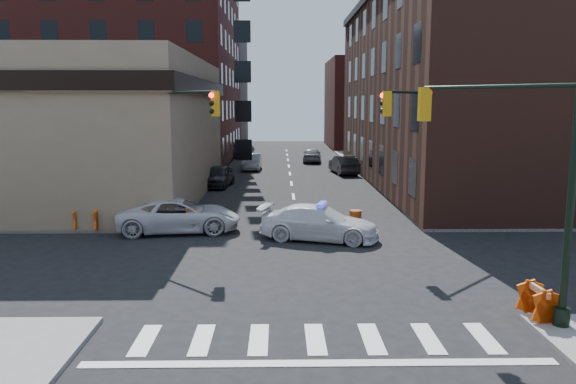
{
  "coord_description": "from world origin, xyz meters",
  "views": [
    {
      "loc": [
        -0.95,
        -20.84,
        6.21
      ],
      "look_at": [
        -0.55,
        4.19,
        2.2
      ],
      "focal_mm": 35.0,
      "sensor_mm": 36.0,
      "label": 1
    }
  ],
  "objects_px": {
    "parked_car_wnear": "(218,176)",
    "pedestrian_a": "(133,201)",
    "barrel_road": "(355,221)",
    "barricade_nw_a": "(141,220)",
    "barrel_bank": "(190,221)",
    "barricade_se_a": "(538,302)",
    "parked_car_enear": "(344,165)",
    "police_car": "(319,223)",
    "pickup": "(179,215)",
    "parked_car_wfar": "(252,162)",
    "pedestrian_b": "(103,210)"
  },
  "relations": [
    {
      "from": "pedestrian_a",
      "to": "barricade_nw_a",
      "type": "height_order",
      "value": "pedestrian_a"
    },
    {
      "from": "pedestrian_a",
      "to": "barricade_nw_a",
      "type": "xyz_separation_m",
      "value": [
        1.16,
        -3.08,
        -0.42
      ]
    },
    {
      "from": "parked_car_enear",
      "to": "parked_car_wfar",
      "type": "bearing_deg",
      "value": -28.79
    },
    {
      "from": "pickup",
      "to": "police_car",
      "type": "bearing_deg",
      "value": -110.98
    },
    {
      "from": "barricade_nw_a",
      "to": "barrel_road",
      "type": "bearing_deg",
      "value": -2.7
    },
    {
      "from": "parked_car_wnear",
      "to": "parked_car_wfar",
      "type": "xyz_separation_m",
      "value": [
        2.02,
        10.61,
        -0.07
      ]
    },
    {
      "from": "police_car",
      "to": "parked_car_wfar",
      "type": "distance_m",
      "value": 27.33
    },
    {
      "from": "parked_car_wfar",
      "to": "pedestrian_a",
      "type": "height_order",
      "value": "pedestrian_a"
    },
    {
      "from": "barrel_road",
      "to": "barricade_nw_a",
      "type": "xyz_separation_m",
      "value": [
        -10.34,
        -0.05,
        0.07
      ]
    },
    {
      "from": "parked_car_wfar",
      "to": "barricade_nw_a",
      "type": "height_order",
      "value": "parked_car_wfar"
    },
    {
      "from": "barrel_road",
      "to": "pedestrian_b",
      "type": "bearing_deg",
      "value": 176.47
    },
    {
      "from": "parked_car_wnear",
      "to": "barrel_bank",
      "type": "relative_size",
      "value": 4.2
    },
    {
      "from": "parked_car_enear",
      "to": "pedestrian_a",
      "type": "distance_m",
      "value": 23.45
    },
    {
      "from": "barrel_bank",
      "to": "barricade_se_a",
      "type": "xyz_separation_m",
      "value": [
        11.63,
        -11.3,
        0.04
      ]
    },
    {
      "from": "parked_car_wfar",
      "to": "pedestrian_b",
      "type": "height_order",
      "value": "pedestrian_b"
    },
    {
      "from": "police_car",
      "to": "barricade_se_a",
      "type": "bearing_deg",
      "value": -135.14
    },
    {
      "from": "pickup",
      "to": "barrel_road",
      "type": "xyz_separation_m",
      "value": [
        8.55,
        -0.05,
        -0.29
      ]
    },
    {
      "from": "police_car",
      "to": "parked_car_wfar",
      "type": "relative_size",
      "value": 1.22
    },
    {
      "from": "parked_car_wnear",
      "to": "parked_car_enear",
      "type": "bearing_deg",
      "value": 43.08
    },
    {
      "from": "parked_car_wnear",
      "to": "pedestrian_a",
      "type": "distance_m",
      "value": 12.16
    },
    {
      "from": "parked_car_wfar",
      "to": "barricade_se_a",
      "type": "relative_size",
      "value": 3.67
    },
    {
      "from": "barrel_road",
      "to": "police_car",
      "type": "bearing_deg",
      "value": -138.96
    },
    {
      "from": "barrel_bank",
      "to": "barrel_road",
      "type": "bearing_deg",
      "value": 1.07
    },
    {
      "from": "barrel_road",
      "to": "barricade_se_a",
      "type": "xyz_separation_m",
      "value": [
        3.65,
        -11.45,
        0.08
      ]
    },
    {
      "from": "police_car",
      "to": "pedestrian_a",
      "type": "distance_m",
      "value": 10.7
    },
    {
      "from": "barrel_road",
      "to": "barricade_se_a",
      "type": "bearing_deg",
      "value": -72.3
    },
    {
      "from": "parked_car_wnear",
      "to": "pickup",
      "type": "bearing_deg",
      "value": -84.29
    },
    {
      "from": "pedestrian_b",
      "to": "barricade_se_a",
      "type": "distance_m",
      "value": 20.2
    },
    {
      "from": "pickup",
      "to": "parked_car_wnear",
      "type": "xyz_separation_m",
      "value": [
        0.3,
        14.69,
        -0.01
      ]
    },
    {
      "from": "barrel_bank",
      "to": "barricade_nw_a",
      "type": "relative_size",
      "value": 0.96
    },
    {
      "from": "parked_car_wfar",
      "to": "barrel_road",
      "type": "distance_m",
      "value": 26.1
    },
    {
      "from": "pedestrian_b",
      "to": "barricade_nw_a",
      "type": "distance_m",
      "value": 2.27
    },
    {
      "from": "pedestrian_b",
      "to": "barrel_road",
      "type": "relative_size",
      "value": 1.53
    },
    {
      "from": "parked_car_enear",
      "to": "pedestrian_a",
      "type": "relative_size",
      "value": 2.83
    },
    {
      "from": "pickup",
      "to": "parked_car_wfar",
      "type": "bearing_deg",
      "value": -12.11
    },
    {
      "from": "pedestrian_b",
      "to": "barricade_se_a",
      "type": "xyz_separation_m",
      "value": [
        16.08,
        -12.21,
        -0.34
      ]
    },
    {
      "from": "parked_car_enear",
      "to": "barricade_se_a",
      "type": "height_order",
      "value": "parked_car_enear"
    },
    {
      "from": "pedestrian_b",
      "to": "barricade_nw_a",
      "type": "xyz_separation_m",
      "value": [
        2.09,
        -0.81,
        -0.36
      ]
    },
    {
      "from": "barrel_road",
      "to": "barricade_nw_a",
      "type": "distance_m",
      "value": 10.34
    },
    {
      "from": "parked_car_wnear",
      "to": "barricade_se_a",
      "type": "relative_size",
      "value": 3.89
    },
    {
      "from": "pedestrian_b",
      "to": "pedestrian_a",
      "type": "bearing_deg",
      "value": 36.71
    },
    {
      "from": "pickup",
      "to": "barricade_se_a",
      "type": "bearing_deg",
      "value": -140.18
    },
    {
      "from": "pedestrian_b",
      "to": "parked_car_enear",
      "type": "bearing_deg",
      "value": 25.05
    },
    {
      "from": "police_car",
      "to": "pedestrian_a",
      "type": "relative_size",
      "value": 3.14
    },
    {
      "from": "barrel_road",
      "to": "parked_car_enear",
      "type": "bearing_deg",
      "value": 84.92
    },
    {
      "from": "parked_car_wnear",
      "to": "barricade_se_a",
      "type": "distance_m",
      "value": 28.77
    },
    {
      "from": "parked_car_wnear",
      "to": "pedestrian_b",
      "type": "xyz_separation_m",
      "value": [
        -4.18,
        -13.98,
        0.15
      ]
    },
    {
      "from": "pickup",
      "to": "barrel_bank",
      "type": "relative_size",
      "value": 5.23
    },
    {
      "from": "parked_car_wnear",
      "to": "pedestrian_a",
      "type": "relative_size",
      "value": 2.72
    },
    {
      "from": "barricade_nw_a",
      "to": "barrel_bank",
      "type": "bearing_deg",
      "value": -5.39
    }
  ]
}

